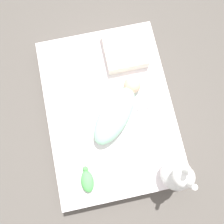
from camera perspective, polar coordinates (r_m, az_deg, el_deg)
The scene contains 7 objects.
ground_plane at distance 1.87m, azimuth -0.57°, elevation -0.42°, with size 12.00×12.00×0.00m, color #514C47.
bed_mattress at distance 1.77m, azimuth -0.60°, elevation 0.14°, with size 1.32×0.96×0.19m.
burp_cloth at distance 1.71m, azimuth 6.29°, elevation 4.71°, with size 0.25×0.21×0.02m.
swaddled_baby at distance 1.59m, azimuth 1.26°, elevation 0.09°, with size 0.52×0.48×0.16m.
pillow at distance 1.79m, azimuth 3.38°, elevation 15.95°, with size 0.33×0.32×0.09m.
bunny_plush at distance 1.57m, azimuth 16.82°, elevation -15.46°, with size 0.21×0.21×0.42m.
turtle_plush at distance 1.62m, azimuth -6.46°, elevation -17.41°, with size 0.18×0.09×0.08m.
Camera 1 is at (-0.33, 0.05, 1.84)m, focal length 35.00 mm.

